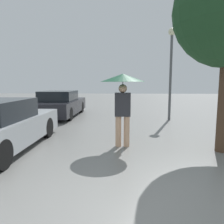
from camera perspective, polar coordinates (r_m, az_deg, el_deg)
name	(u,v)px	position (r m, az deg, el deg)	size (l,w,h in m)	color
ground_plane	(143,221)	(2.88, 8.18, -26.38)	(60.00, 60.00, 0.00)	slate
pedestrian	(123,88)	(5.41, 2.83, 6.39)	(1.11, 1.11, 1.83)	tan
parked_car_farthest	(60,104)	(10.84, -13.43, 1.97)	(1.72, 4.24, 1.22)	black
street_lamp	(171,59)	(9.76, 15.19, 13.18)	(0.31, 0.31, 3.86)	#515456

